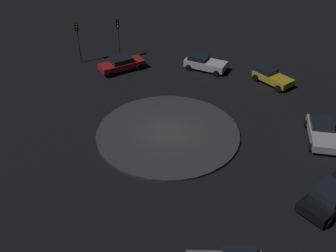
% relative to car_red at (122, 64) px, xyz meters
% --- Properties ---
extents(ground_plane, '(118.81, 118.81, 0.00)m').
position_rel_car_red_xyz_m(ground_plane, '(8.93, -8.26, -0.76)').
color(ground_plane, black).
extents(roundabout_island, '(11.31, 11.31, 0.19)m').
position_rel_car_red_xyz_m(roundabout_island, '(8.93, -8.26, -0.66)').
color(roundabout_island, '#383838').
rests_on(roundabout_island, ground_plane).
extents(car_red, '(4.11, 4.77, 1.43)m').
position_rel_car_red_xyz_m(car_red, '(0.00, 0.00, 0.00)').
color(car_red, red).
rests_on(car_red, ground_plane).
extents(car_silver, '(2.91, 4.72, 1.27)m').
position_rel_car_red_xyz_m(car_silver, '(19.98, -3.99, -0.08)').
color(car_silver, silver).
rests_on(car_silver, ground_plane).
extents(car_white, '(4.27, 2.12, 1.44)m').
position_rel_car_red_xyz_m(car_white, '(7.65, 3.66, -0.01)').
color(car_white, white).
rests_on(car_white, ground_plane).
extents(car_black, '(3.70, 4.94, 1.48)m').
position_rel_car_red_xyz_m(car_black, '(21.21, -11.15, -0.00)').
color(car_black, black).
rests_on(car_black, ground_plane).
extents(car_yellow, '(4.18, 3.31, 1.34)m').
position_rel_car_red_xyz_m(car_yellow, '(14.56, 3.54, -0.04)').
color(car_yellow, gold).
rests_on(car_yellow, ground_plane).
extents(traffic_light_northwest, '(0.40, 0.37, 4.43)m').
position_rel_car_red_xyz_m(traffic_light_northwest, '(-4.93, -0.16, 2.38)').
color(traffic_light_northwest, '#2D2D2D').
rests_on(traffic_light_northwest, ground_plane).
extents(traffic_light_northwest_near, '(0.39, 0.39, 4.43)m').
position_rel_car_red_xyz_m(traffic_light_northwest_near, '(-1.59, 2.35, 2.38)').
color(traffic_light_northwest_near, '#2D2D2D').
rests_on(traffic_light_northwest_near, ground_plane).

